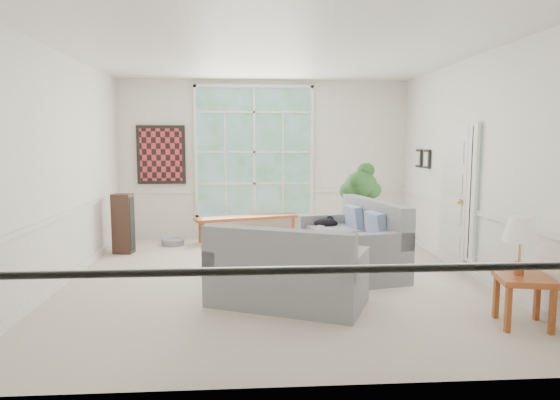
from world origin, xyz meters
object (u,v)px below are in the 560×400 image
object	(u,v)px
end_table	(356,237)
side_table	(523,301)
coffee_table	(250,255)
loveseat_front	(287,264)
loveseat_right	(350,236)

from	to	relation	value
end_table	side_table	distance (m)	3.54
coffee_table	loveseat_front	bearing A→B (deg)	-95.64
loveseat_right	end_table	distance (m)	1.24
coffee_table	end_table	distance (m)	1.99
loveseat_front	side_table	xyz separation A→B (m)	(2.30, -0.85, -0.20)
loveseat_right	coffee_table	bearing A→B (deg)	157.08
loveseat_right	loveseat_front	bearing A→B (deg)	-138.35
loveseat_right	loveseat_front	size ratio (longest dim) A/B	1.09
loveseat_right	end_table	size ratio (longest dim) A/B	3.61
loveseat_front	side_table	bearing A→B (deg)	3.72
coffee_table	side_table	bearing A→B (deg)	-62.10
coffee_table	side_table	size ratio (longest dim) A/B	1.97
coffee_table	end_table	size ratio (longest dim) A/B	1.97
loveseat_front	end_table	bearing A→B (deg)	85.84
loveseat_front	coffee_table	distance (m)	1.73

